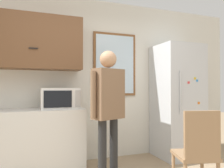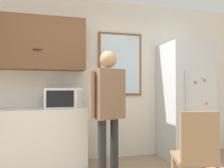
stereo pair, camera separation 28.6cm
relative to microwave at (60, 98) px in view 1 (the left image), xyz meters
name	(u,v)px [view 1 (the left image)]	position (x,y,z in m)	size (l,w,h in m)	color
back_wall	(81,79)	(0.39, 0.37, 0.30)	(6.00, 0.06, 2.70)	silver
counter	(3,144)	(-0.74, 0.03, -0.60)	(2.14, 0.62, 0.90)	silver
upper_cabinets	(5,41)	(-0.74, 0.15, 0.82)	(2.14, 0.40, 0.79)	brown
microwave	(60,98)	(0.00, 0.00, 0.00)	(0.53, 0.41, 0.30)	white
person	(108,101)	(0.57, -0.51, -0.02)	(0.53, 0.36, 1.69)	black
refrigerator	(177,101)	(2.02, -0.01, -0.08)	(0.74, 0.71, 1.94)	silver
chair	(198,150)	(1.34, -1.30, -0.53)	(0.52, 0.52, 0.96)	#997551
window	(115,64)	(0.98, 0.32, 0.56)	(0.78, 0.05, 1.09)	brown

